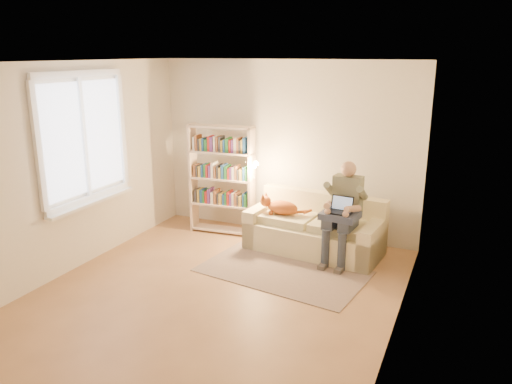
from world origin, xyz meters
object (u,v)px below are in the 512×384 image
at_px(sofa, 315,231).
at_px(bookshelf, 222,174).
at_px(cat, 283,207).
at_px(laptop, 338,208).
at_px(person, 344,207).

height_order(sofa, bookshelf, bookshelf).
bearing_deg(bookshelf, cat, -16.57).
height_order(laptop, bookshelf, bookshelf).
bearing_deg(laptop, cat, 170.66).
bearing_deg(laptop, bookshelf, 172.59).
bearing_deg(sofa, cat, -165.26).
bearing_deg(bookshelf, laptop, -18.12).
distance_m(person, laptop, 0.12).
xyz_separation_m(sofa, bookshelf, (-1.52, 0.14, 0.64)).
bearing_deg(sofa, laptop, -32.03).
bearing_deg(person, sofa, 162.20).
bearing_deg(sofa, bookshelf, -179.75).
relative_size(person, laptop, 4.31).
xyz_separation_m(person, bookshelf, (-1.96, 0.33, 0.17)).
relative_size(cat, laptop, 2.18).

